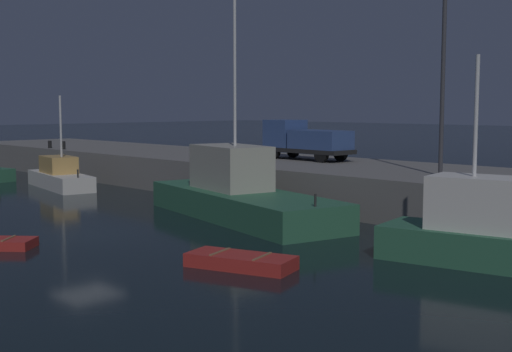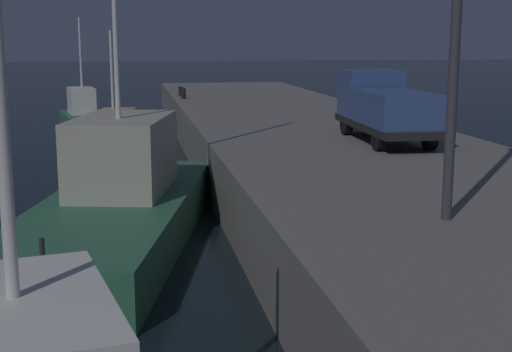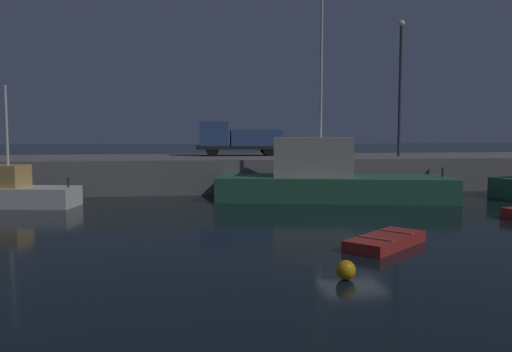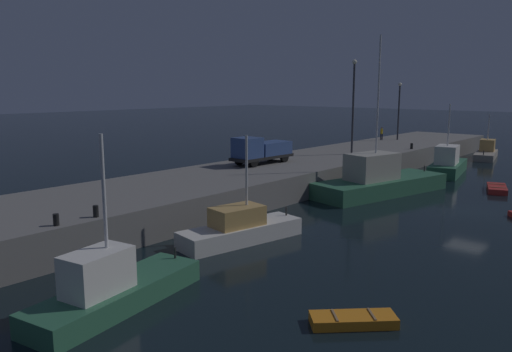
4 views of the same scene
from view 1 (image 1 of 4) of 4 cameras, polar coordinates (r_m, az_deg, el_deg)
name	(u,v)px [view 1 (image 1 of 4)]	position (r m, az deg, el deg)	size (l,w,h in m)	color
ground_plane	(87,235)	(29.00, -13.84, -4.75)	(320.00, 320.00, 0.00)	black
pier_quay	(327,182)	(38.75, 5.93, -0.47)	(74.38, 9.57, 2.03)	slate
fishing_boat_blue	(240,195)	(32.34, -1.36, -1.55)	(12.88, 6.41, 12.41)	#2D6647
fishing_boat_white	(498,236)	(23.95, 19.37, -4.69)	(8.54, 4.19, 6.91)	#2D6647
fishing_trawler_green	(60,176)	(45.73, -15.93, -0.02)	(7.52, 3.36, 5.89)	silver
dinghy_orange_near	(241,261)	(22.47, -1.27, -7.07)	(3.80, 2.48, 0.49)	#B22823
lamp_post_west	(443,62)	(32.92, 15.25, 9.11)	(0.44, 0.44, 9.05)	#38383D
utility_truck	(304,140)	(41.34, 4.03, 3.01)	(6.17, 2.18, 2.36)	black
bollard_west	(50,144)	(54.96, -16.70, 2.52)	(0.28, 0.28, 0.57)	black
bollard_central	(64,145)	(53.11, -15.64, 2.46)	(0.28, 0.28, 0.60)	black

